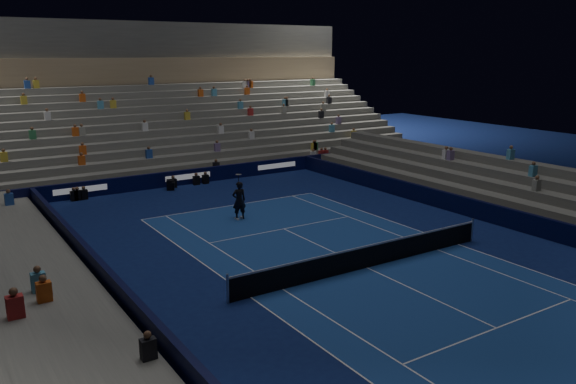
# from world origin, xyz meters

# --- Properties ---
(ground) EXTENTS (90.00, 90.00, 0.00)m
(ground) POSITION_xyz_m (0.00, 0.00, 0.00)
(ground) COLOR #0D1A50
(ground) RESTS_ON ground
(court_surface) EXTENTS (10.97, 23.77, 0.01)m
(court_surface) POSITION_xyz_m (0.00, 0.00, 0.01)
(court_surface) COLOR navy
(court_surface) RESTS_ON ground
(sponsor_barrier_far) EXTENTS (44.00, 0.25, 1.00)m
(sponsor_barrier_far) POSITION_xyz_m (0.00, 18.50, 0.50)
(sponsor_barrier_far) COLOR black
(sponsor_barrier_far) RESTS_ON ground
(sponsor_barrier_east) EXTENTS (0.25, 37.00, 1.00)m
(sponsor_barrier_east) POSITION_xyz_m (9.70, 0.00, 0.50)
(sponsor_barrier_east) COLOR black
(sponsor_barrier_east) RESTS_ON ground
(sponsor_barrier_west) EXTENTS (0.25, 37.00, 1.00)m
(sponsor_barrier_west) POSITION_xyz_m (-9.70, 0.00, 0.50)
(sponsor_barrier_west) COLOR black
(sponsor_barrier_west) RESTS_ON ground
(grandstand_main) EXTENTS (44.00, 15.20, 11.20)m
(grandstand_main) POSITION_xyz_m (0.00, 27.90, 3.38)
(grandstand_main) COLOR slate
(grandstand_main) RESTS_ON ground
(grandstand_east) EXTENTS (5.00, 37.00, 2.50)m
(grandstand_east) POSITION_xyz_m (13.17, 0.00, 0.92)
(grandstand_east) COLOR #60605B
(grandstand_east) RESTS_ON ground
(grandstand_west) EXTENTS (5.00, 37.00, 2.50)m
(grandstand_west) POSITION_xyz_m (-13.17, 0.00, 0.92)
(grandstand_west) COLOR slate
(grandstand_west) RESTS_ON ground
(tennis_net) EXTENTS (12.90, 0.10, 1.10)m
(tennis_net) POSITION_xyz_m (0.00, 0.00, 0.50)
(tennis_net) COLOR #B2B2B7
(tennis_net) RESTS_ON ground
(tennis_player) EXTENTS (0.80, 0.57, 2.06)m
(tennis_player) POSITION_xyz_m (-1.04, 9.17, 1.03)
(tennis_player) COLOR black
(tennis_player) RESTS_ON ground
(broadcast_camera) EXTENTS (0.68, 1.03, 0.65)m
(broadcast_camera) POSITION_xyz_m (-1.56, 17.57, 0.33)
(broadcast_camera) COLOR black
(broadcast_camera) RESTS_ON ground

